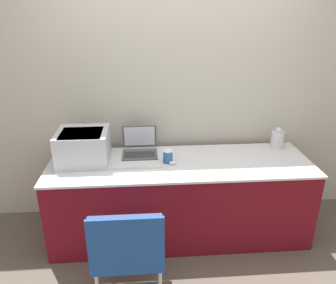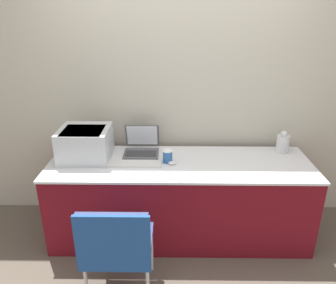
% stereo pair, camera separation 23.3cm
% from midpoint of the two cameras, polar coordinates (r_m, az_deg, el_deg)
% --- Properties ---
extents(ground_plane, '(14.00, 14.00, 0.00)m').
position_cam_midpoint_polar(ground_plane, '(3.02, 0.41, -19.42)').
color(ground_plane, brown).
extents(wall_back, '(8.00, 0.05, 2.60)m').
position_cam_midpoint_polar(wall_back, '(3.15, -0.76, 9.29)').
color(wall_back, '#B7B2A3').
rests_on(wall_back, ground_plane).
extents(table, '(2.32, 0.73, 0.75)m').
position_cam_midpoint_polar(table, '(3.08, -0.12, -9.79)').
color(table, maroon).
rests_on(table, ground_plane).
extents(printer, '(0.44, 0.41, 0.28)m').
position_cam_midpoint_polar(printer, '(2.97, -16.73, -0.62)').
color(printer, '#B2B7BC').
rests_on(printer, table).
extents(laptop_left, '(0.32, 0.32, 0.25)m').
position_cam_midpoint_polar(laptop_left, '(3.07, -7.11, -1.08)').
color(laptop_left, '#4C4C51').
rests_on(laptop_left, table).
extents(external_keyboard, '(0.47, 0.13, 0.02)m').
position_cam_midpoint_polar(external_keyboard, '(2.85, -8.06, -4.05)').
color(external_keyboard, silver).
rests_on(external_keyboard, table).
extents(coffee_cup, '(0.09, 0.09, 0.12)m').
position_cam_midpoint_polar(coffee_cup, '(2.87, -2.33, -2.52)').
color(coffee_cup, '#285699').
rests_on(coffee_cup, table).
extents(mouse, '(0.07, 0.05, 0.03)m').
position_cam_midpoint_polar(mouse, '(2.85, -1.49, -3.68)').
color(mouse, silver).
rests_on(mouse, table).
extents(metal_pitcher, '(0.12, 0.12, 0.21)m').
position_cam_midpoint_polar(metal_pitcher, '(3.29, 16.62, 0.49)').
color(metal_pitcher, silver).
rests_on(metal_pitcher, table).
extents(chair, '(0.48, 0.49, 0.85)m').
position_cam_midpoint_polar(chair, '(2.32, -10.02, -17.60)').
color(chair, navy).
rests_on(chair, ground_plane).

